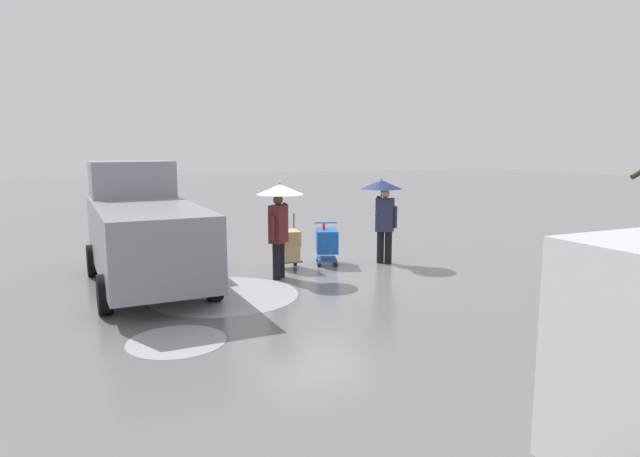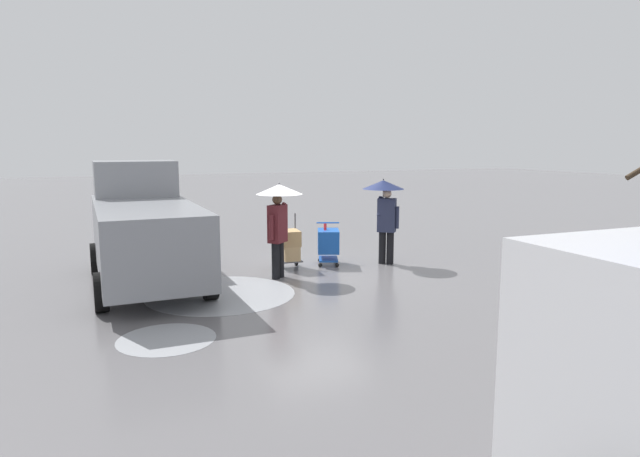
{
  "view_description": "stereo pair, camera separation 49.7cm",
  "coord_description": "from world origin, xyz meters",
  "px_view_note": "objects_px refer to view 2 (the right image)",
  "views": [
    {
      "loc": [
        5.29,
        11.83,
        2.97
      ],
      "look_at": [
        -0.04,
        0.35,
        1.05
      ],
      "focal_mm": 30.89,
      "sensor_mm": 36.0,
      "label": 1
    },
    {
      "loc": [
        4.83,
        12.03,
        2.97
      ],
      "look_at": [
        -0.04,
        0.35,
        1.05
      ],
      "focal_mm": 30.89,
      "sensor_mm": 36.0,
      "label": 2
    }
  ],
  "objects_px": {
    "cargo_van_parked_right": "(144,229)",
    "pedestrian_pink_side": "(279,208)",
    "hand_dolly_boxes": "(290,245)",
    "pedestrian_black_side": "(385,202)",
    "shopping_cart_vendor": "(328,242)"
  },
  "relations": [
    {
      "from": "hand_dolly_boxes",
      "to": "pedestrian_pink_side",
      "type": "height_order",
      "value": "pedestrian_pink_side"
    },
    {
      "from": "shopping_cart_vendor",
      "to": "hand_dolly_boxes",
      "type": "xyz_separation_m",
      "value": [
        1.04,
        0.08,
        0.0
      ]
    },
    {
      "from": "pedestrian_pink_side",
      "to": "pedestrian_black_side",
      "type": "height_order",
      "value": "same"
    },
    {
      "from": "hand_dolly_boxes",
      "to": "shopping_cart_vendor",
      "type": "bearing_deg",
      "value": -175.86
    },
    {
      "from": "cargo_van_parked_right",
      "to": "pedestrian_pink_side",
      "type": "relative_size",
      "value": 2.5
    },
    {
      "from": "cargo_van_parked_right",
      "to": "pedestrian_black_side",
      "type": "xyz_separation_m",
      "value": [
        -5.74,
        0.28,
        0.39
      ]
    },
    {
      "from": "pedestrian_pink_side",
      "to": "pedestrian_black_side",
      "type": "bearing_deg",
      "value": -172.42
    },
    {
      "from": "shopping_cart_vendor",
      "to": "hand_dolly_boxes",
      "type": "bearing_deg",
      "value": 4.14
    },
    {
      "from": "shopping_cart_vendor",
      "to": "pedestrian_pink_side",
      "type": "distance_m",
      "value": 2.05
    },
    {
      "from": "hand_dolly_boxes",
      "to": "pedestrian_black_side",
      "type": "height_order",
      "value": "pedestrian_black_side"
    },
    {
      "from": "pedestrian_black_side",
      "to": "pedestrian_pink_side",
      "type": "bearing_deg",
      "value": 7.58
    },
    {
      "from": "cargo_van_parked_right",
      "to": "pedestrian_black_side",
      "type": "height_order",
      "value": "cargo_van_parked_right"
    },
    {
      "from": "pedestrian_pink_side",
      "to": "hand_dolly_boxes",
      "type": "bearing_deg",
      "value": -124.9
    },
    {
      "from": "hand_dolly_boxes",
      "to": "pedestrian_black_side",
      "type": "bearing_deg",
      "value": 171.25
    },
    {
      "from": "shopping_cart_vendor",
      "to": "cargo_van_parked_right",
      "type": "bearing_deg",
      "value": 2.17
    }
  ]
}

